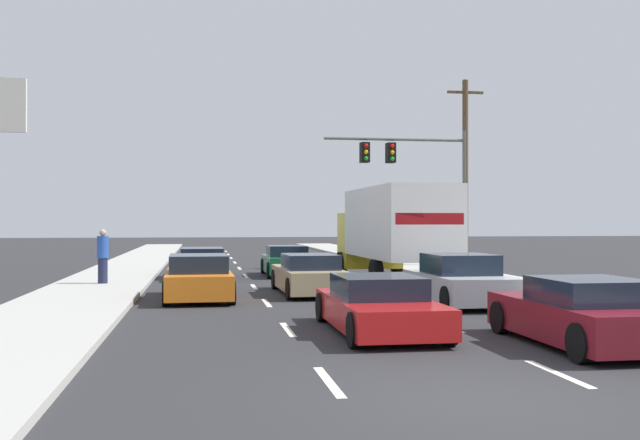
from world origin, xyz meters
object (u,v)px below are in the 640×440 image
object	(u,v)px
box_truck	(392,227)
utility_pole_mid	(465,171)
car_maroon	(583,314)
car_navy	(202,264)
car_orange	(198,279)
car_green	(286,262)
pedestrian_near_corner	(103,256)
car_tan	(309,275)
traffic_signal_mast	(407,165)
car_silver	(460,282)
car_red	(378,306)

from	to	relation	value
box_truck	utility_pole_mid	world-z (taller)	utility_pole_mid
box_truck	car_maroon	distance (m)	14.14
car_navy	box_truck	distance (m)	7.71
car_navy	car_orange	size ratio (longest dim) A/B	1.06
car_green	pedestrian_near_corner	distance (m)	8.00
car_tan	box_truck	xyz separation A→B (m)	(3.66, 3.91, 1.45)
utility_pole_mid	traffic_signal_mast	bearing A→B (deg)	-178.76
car_tan	car_silver	xyz separation A→B (m)	(3.59, -3.51, 0.04)
pedestrian_near_corner	car_orange	bearing A→B (deg)	-53.72
car_navy	pedestrian_near_corner	distance (m)	5.02
car_navy	car_silver	world-z (taller)	car_silver
box_truck	utility_pole_mid	xyz separation A→B (m)	(5.66, 7.75, 2.65)
car_navy	box_truck	size ratio (longest dim) A/B	0.52
car_silver	pedestrian_near_corner	xyz separation A→B (m)	(-10.14, 6.80, 0.44)
car_red	box_truck	distance (m)	12.45
utility_pole_mid	pedestrian_near_corner	distance (m)	18.29
car_red	utility_pole_mid	xyz separation A→B (m)	(9.05, 19.63, 4.15)
pedestrian_near_corner	traffic_signal_mast	bearing A→B (deg)	32.67
car_green	car_silver	size ratio (longest dim) A/B	0.99
traffic_signal_mast	pedestrian_near_corner	world-z (taller)	traffic_signal_mast
box_truck	pedestrian_near_corner	world-z (taller)	box_truck
car_tan	box_truck	world-z (taller)	box_truck
car_orange	car_green	distance (m)	9.36
traffic_signal_mast	utility_pole_mid	bearing A→B (deg)	1.24
car_orange	pedestrian_near_corner	xyz separation A→B (m)	(-3.20, 4.36, 0.46)
car_tan	pedestrian_near_corner	xyz separation A→B (m)	(-6.54, 3.29, 0.49)
utility_pole_mid	car_orange	bearing A→B (deg)	-134.84
car_navy	utility_pole_mid	bearing A→B (deg)	20.20
car_tan	car_maroon	world-z (taller)	car_tan
car_silver	traffic_signal_mast	bearing A→B (deg)	79.46
car_orange	car_maroon	size ratio (longest dim) A/B	1.04
car_maroon	utility_pole_mid	size ratio (longest dim) A/B	0.47
car_navy	utility_pole_mid	xyz separation A→B (m)	(12.56, 4.62, 4.10)
car_navy	car_tan	xyz separation A→B (m)	(3.24, -7.04, 0.00)
car_orange	traffic_signal_mast	distance (m)	16.55
box_truck	utility_pole_mid	size ratio (longest dim) A/B	1.00
car_green	car_red	bearing A→B (deg)	-89.65
car_silver	car_orange	bearing A→B (deg)	160.67
car_orange	utility_pole_mid	distance (m)	18.41
car_red	utility_pole_mid	bearing A→B (deg)	65.25
box_truck	car_silver	world-z (taller)	box_truck
car_green	car_silver	world-z (taller)	car_silver
car_tan	box_truck	size ratio (longest dim) A/B	0.51
car_silver	pedestrian_near_corner	bearing A→B (deg)	146.15
car_orange	box_truck	distance (m)	8.71
car_green	car_maroon	distance (m)	18.07
car_orange	car_silver	distance (m)	7.35
car_navy	car_maroon	size ratio (longest dim) A/B	1.10
traffic_signal_mast	pedestrian_near_corner	size ratio (longest dim) A/B	3.83
car_red	traffic_signal_mast	bearing A→B (deg)	72.59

